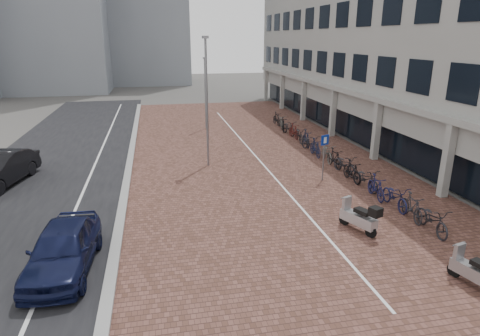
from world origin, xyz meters
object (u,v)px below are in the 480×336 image
(scooter_back, at_px, (475,270))
(parking_sign, at_px, (324,151))
(scooter_front, at_px, (359,216))
(car_navy, at_px, (63,248))

(scooter_back, xyz_separation_m, parking_sign, (-0.66, 9.40, 0.99))
(scooter_back, bearing_deg, scooter_front, 97.46)
(scooter_back, height_order, parking_sign, parking_sign)
(car_navy, xyz_separation_m, scooter_front, (10.00, 0.60, -0.14))
(scooter_front, relative_size, parking_sign, 0.74)
(scooter_back, bearing_deg, car_navy, 149.87)
(scooter_front, bearing_deg, parking_sign, 58.72)
(car_navy, xyz_separation_m, scooter_back, (11.55, -3.36, -0.17))
(car_navy, height_order, scooter_back, car_navy)
(scooter_front, relative_size, scooter_back, 1.05)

